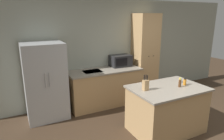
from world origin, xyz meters
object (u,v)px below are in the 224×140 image
(spice_bottle_amber_oil, at_px, (180,80))
(knife_block, at_px, (146,85))
(spice_bottle_tall_dark, at_px, (180,83))
(refrigerator, at_px, (45,81))
(spice_bottle_short_red, at_px, (185,82))
(pantry_cabinet, at_px, (145,56))
(microwave, at_px, (120,61))

(spice_bottle_amber_oil, bearing_deg, knife_block, -177.13)
(knife_block, height_order, spice_bottle_tall_dark, knife_block)
(spice_bottle_tall_dark, bearing_deg, refrigerator, 141.96)
(refrigerator, xyz_separation_m, spice_bottle_tall_dark, (2.17, -1.70, 0.15))
(spice_bottle_tall_dark, distance_m, spice_bottle_short_red, 0.18)
(refrigerator, bearing_deg, spice_bottle_short_red, -35.33)
(spice_bottle_tall_dark, relative_size, spice_bottle_amber_oil, 1.94)
(pantry_cabinet, relative_size, spice_bottle_tall_dark, 12.75)
(refrigerator, height_order, spice_bottle_tall_dark, refrigerator)
(knife_block, bearing_deg, spice_bottle_short_red, -7.46)
(microwave, distance_m, spice_bottle_amber_oil, 1.72)
(knife_block, bearing_deg, spice_bottle_amber_oil, 2.87)
(microwave, distance_m, spice_bottle_tall_dark, 1.87)
(refrigerator, height_order, knife_block, refrigerator)
(spice_bottle_short_red, bearing_deg, spice_bottle_tall_dark, -167.01)
(spice_bottle_short_red, height_order, spice_bottle_amber_oil, spice_bottle_short_red)
(refrigerator, distance_m, spice_bottle_short_red, 2.87)
(refrigerator, height_order, spice_bottle_short_red, refrigerator)
(pantry_cabinet, height_order, knife_block, pantry_cabinet)
(pantry_cabinet, height_order, spice_bottle_tall_dark, pantry_cabinet)
(microwave, bearing_deg, pantry_cabinet, -4.56)
(spice_bottle_amber_oil, bearing_deg, refrigerator, 147.58)
(knife_block, relative_size, spice_bottle_short_red, 2.11)
(pantry_cabinet, xyz_separation_m, microwave, (-0.73, 0.06, -0.07))
(refrigerator, distance_m, pantry_cabinet, 2.69)
(microwave, height_order, spice_bottle_amber_oil, microwave)
(spice_bottle_short_red, bearing_deg, knife_block, 172.54)
(refrigerator, xyz_separation_m, microwave, (1.94, 0.16, 0.23))
(spice_bottle_tall_dark, bearing_deg, spice_bottle_short_red, 12.99)
(pantry_cabinet, xyz_separation_m, spice_bottle_amber_oil, (-0.30, -1.60, -0.18))
(microwave, bearing_deg, knife_block, -104.50)
(spice_bottle_tall_dark, bearing_deg, spice_bottle_amber_oil, 44.29)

